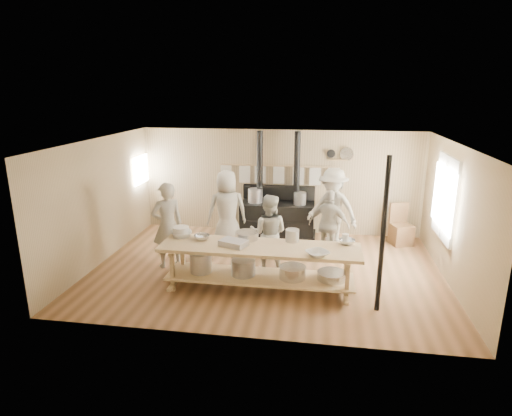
{
  "coord_description": "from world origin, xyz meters",
  "views": [
    {
      "loc": [
        1.05,
        -8.01,
        3.58
      ],
      "look_at": [
        -0.24,
        0.2,
        1.24
      ],
      "focal_mm": 30.0,
      "sensor_mm": 36.0,
      "label": 1
    }
  ],
  "objects_px": {
    "cook_right": "(329,225)",
    "cook_far_left": "(167,225)",
    "cook_left": "(269,233)",
    "stove": "(277,216)",
    "cook_by_window": "(332,209)",
    "roasting_pan": "(234,243)",
    "cook_center": "(227,211)",
    "chair": "(401,232)",
    "prep_table": "(259,263)"
  },
  "relations": [
    {
      "from": "cook_left",
      "to": "roasting_pan",
      "type": "bearing_deg",
      "value": 65.82
    },
    {
      "from": "prep_table",
      "to": "cook_right",
      "type": "relative_size",
      "value": 2.36
    },
    {
      "from": "cook_far_left",
      "to": "cook_right",
      "type": "bearing_deg",
      "value": 160.0
    },
    {
      "from": "cook_right",
      "to": "roasting_pan",
      "type": "bearing_deg",
      "value": 61.74
    },
    {
      "from": "cook_left",
      "to": "prep_table",
      "type": "bearing_deg",
      "value": 90.61
    },
    {
      "from": "cook_left",
      "to": "cook_by_window",
      "type": "distance_m",
      "value": 1.94
    },
    {
      "from": "stove",
      "to": "chair",
      "type": "xyz_separation_m",
      "value": [
        2.96,
        -0.15,
        -0.23
      ]
    },
    {
      "from": "prep_table",
      "to": "cook_far_left",
      "type": "distance_m",
      "value": 2.18
    },
    {
      "from": "prep_table",
      "to": "cook_by_window",
      "type": "distance_m",
      "value": 2.72
    },
    {
      "from": "cook_by_window",
      "to": "prep_table",
      "type": "bearing_deg",
      "value": -92.7
    },
    {
      "from": "stove",
      "to": "cook_right",
      "type": "relative_size",
      "value": 1.71
    },
    {
      "from": "cook_right",
      "to": "roasting_pan",
      "type": "relative_size",
      "value": 3.23
    },
    {
      "from": "prep_table",
      "to": "cook_right",
      "type": "height_order",
      "value": "cook_right"
    },
    {
      "from": "stove",
      "to": "cook_far_left",
      "type": "xyz_separation_m",
      "value": [
        -2.0,
        -2.24,
        0.37
      ]
    },
    {
      "from": "cook_left",
      "to": "chair",
      "type": "relative_size",
      "value": 1.63
    },
    {
      "from": "stove",
      "to": "prep_table",
      "type": "distance_m",
      "value": 3.02
    },
    {
      "from": "cook_right",
      "to": "cook_far_left",
      "type": "bearing_deg",
      "value": 31.69
    },
    {
      "from": "cook_center",
      "to": "cook_by_window",
      "type": "xyz_separation_m",
      "value": [
        2.34,
        0.47,
        0.01
      ]
    },
    {
      "from": "cook_center",
      "to": "cook_by_window",
      "type": "bearing_deg",
      "value": 169.06
    },
    {
      "from": "cook_right",
      "to": "chair",
      "type": "bearing_deg",
      "value": -130.26
    },
    {
      "from": "chair",
      "to": "cook_far_left",
      "type": "bearing_deg",
      "value": -174.8
    },
    {
      "from": "cook_left",
      "to": "cook_by_window",
      "type": "height_order",
      "value": "cook_by_window"
    },
    {
      "from": "cook_center",
      "to": "cook_right",
      "type": "xyz_separation_m",
      "value": [
        2.26,
        -0.15,
        -0.16
      ]
    },
    {
      "from": "cook_left",
      "to": "roasting_pan",
      "type": "distance_m",
      "value": 1.08
    },
    {
      "from": "prep_table",
      "to": "cook_left",
      "type": "bearing_deg",
      "value": 86.11
    },
    {
      "from": "cook_far_left",
      "to": "roasting_pan",
      "type": "relative_size",
      "value": 3.77
    },
    {
      "from": "cook_by_window",
      "to": "roasting_pan",
      "type": "relative_size",
      "value": 3.97
    },
    {
      "from": "prep_table",
      "to": "chair",
      "type": "distance_m",
      "value": 4.13
    },
    {
      "from": "cook_left",
      "to": "cook_right",
      "type": "distance_m",
      "value": 1.46
    },
    {
      "from": "prep_table",
      "to": "roasting_pan",
      "type": "relative_size",
      "value": 7.64
    },
    {
      "from": "stove",
      "to": "cook_right",
      "type": "xyz_separation_m",
      "value": [
        1.25,
        -1.31,
        0.24
      ]
    },
    {
      "from": "cook_right",
      "to": "roasting_pan",
      "type": "height_order",
      "value": "cook_right"
    },
    {
      "from": "prep_table",
      "to": "roasting_pan",
      "type": "distance_m",
      "value": 0.6
    },
    {
      "from": "cook_far_left",
      "to": "cook_by_window",
      "type": "height_order",
      "value": "cook_by_window"
    },
    {
      "from": "cook_right",
      "to": "prep_table",
      "type": "bearing_deg",
      "value": 69.43
    },
    {
      "from": "cook_far_left",
      "to": "cook_left",
      "type": "height_order",
      "value": "cook_far_left"
    },
    {
      "from": "stove",
      "to": "cook_right",
      "type": "distance_m",
      "value": 1.83
    },
    {
      "from": "cook_left",
      "to": "cook_center",
      "type": "relative_size",
      "value": 0.86
    },
    {
      "from": "cook_far_left",
      "to": "cook_by_window",
      "type": "relative_size",
      "value": 0.95
    },
    {
      "from": "cook_center",
      "to": "roasting_pan",
      "type": "distance_m",
      "value": 2.01
    },
    {
      "from": "cook_left",
      "to": "stove",
      "type": "bearing_deg",
      "value": -83.96
    },
    {
      "from": "stove",
      "to": "cook_left",
      "type": "height_order",
      "value": "stove"
    },
    {
      "from": "stove",
      "to": "roasting_pan",
      "type": "relative_size",
      "value": 5.52
    },
    {
      "from": "cook_left",
      "to": "chair",
      "type": "height_order",
      "value": "cook_left"
    },
    {
      "from": "cook_far_left",
      "to": "cook_center",
      "type": "distance_m",
      "value": 1.48
    },
    {
      "from": "cook_far_left",
      "to": "roasting_pan",
      "type": "distance_m",
      "value": 1.76
    },
    {
      "from": "stove",
      "to": "cook_center",
      "type": "xyz_separation_m",
      "value": [
        -1.01,
        -1.15,
        0.4
      ]
    },
    {
      "from": "cook_right",
      "to": "cook_by_window",
      "type": "relative_size",
      "value": 0.81
    },
    {
      "from": "cook_far_left",
      "to": "cook_center",
      "type": "bearing_deg",
      "value": -168.4
    },
    {
      "from": "prep_table",
      "to": "cook_center",
      "type": "height_order",
      "value": "cook_center"
    }
  ]
}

